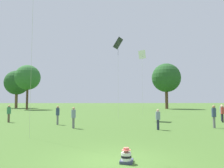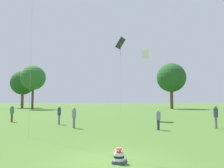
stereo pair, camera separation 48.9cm
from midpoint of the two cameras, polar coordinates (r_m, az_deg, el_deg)
The scene contains 14 objects.
ground_plane at distance 8.27m, azimuth -1.41°, elevation -19.63°, with size 300.00×300.00×0.00m, color #426628.
seated_toddler at distance 8.05m, azimuth 1.94°, elevation -18.51°, with size 0.54×0.63×0.55m.
person_standing_0 at distance 24.05m, azimuth 26.37°, elevation -6.55°, with size 0.38×0.38×1.70m.
person_standing_2 at distance 17.52m, azimuth -10.83°, elevation -8.10°, with size 0.47×0.47×1.65m.
person_standing_3 at distance 25.61m, azimuth 26.27°, elevation -6.40°, with size 0.49×0.49×1.73m.
person_standing_4 at distance 16.68m, azimuth 11.08°, elevation -8.60°, with size 0.39×0.39×1.52m.
person_standing_5 at distance 24.16m, azimuth -25.87°, elevation -6.62°, with size 0.44×0.44×1.70m.
person_standing_6 at distance 20.38m, azimuth -14.68°, elevation -7.40°, with size 0.39×0.39×1.69m.
person_standing_7 at distance 19.06m, azimuth 24.41°, elevation -7.22°, with size 0.48×0.48×1.78m.
kite_0 at distance 26.58m, azimuth 1.07°, elevation 10.35°, with size 1.32×1.60×9.59m.
kite_2 at distance 32.97m, azimuth 7.44°, elevation 7.36°, with size 1.03×1.07×9.57m.
distant_tree_0 at distance 55.02m, azimuth -21.40°, elevation 1.58°, with size 5.84×5.84×10.42m.
distant_tree_1 at distance 56.85m, azimuth 13.74°, elevation 1.56°, with size 7.26×7.26×11.46m.
distant_tree_2 at distance 65.77m, azimuth -23.80°, elevation 0.31°, with size 6.66×6.66×10.33m.
Camera 1 is at (-0.29, -7.97, 2.20)m, focal length 35.00 mm.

